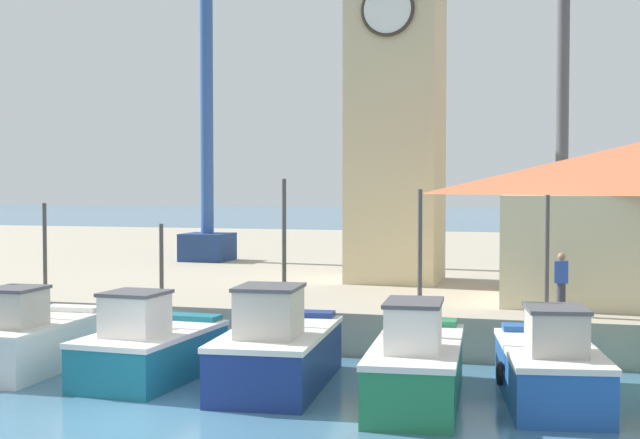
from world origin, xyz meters
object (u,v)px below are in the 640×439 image
Objects in this scene: fishing_boat_center at (150,348)px; fishing_boat_mid_left at (33,340)px; dock_worker_near_tower at (561,283)px; clock_tower at (396,75)px; fishing_boat_right_outer at (550,367)px; fishing_boat_right_inner at (417,364)px; port_crane_far at (210,100)px; fishing_boat_mid_right at (277,351)px; port_crane_near at (561,128)px.

fishing_boat_mid_left is at bearing 177.22° from fishing_boat_center.
fishing_boat_mid_left is 13.23m from dock_worker_near_tower.
fishing_boat_right_outer is at bearing -64.95° from clock_tower.
fishing_boat_mid_left reaches higher than fishing_boat_center.
dock_worker_near_tower is (12.31, 4.67, 1.24)m from fishing_boat_mid_left.
dock_worker_near_tower is (2.86, 5.23, 1.22)m from fishing_boat_right_inner.
port_crane_far is (-14.83, 17.69, 7.46)m from fishing_boat_right_outer.
fishing_boat_mid_right is 5.87m from fishing_boat_right_outer.
fishing_boat_right_inner is 1.11× the size of fishing_boat_right_outer.
fishing_boat_right_outer is at bearing 1.41° from fishing_boat_mid_right.
port_crane_near is 0.92× the size of port_crane_far.
clock_tower is at bearing 73.23° from fishing_boat_center.
fishing_boat_mid_right is 0.33× the size of clock_tower.
fishing_boat_right_inner is 2.74m from fishing_boat_right_outer.
dock_worker_near_tower is (15.02, -13.08, -6.21)m from port_crane_far.
fishing_boat_mid_left is 3.19m from fishing_boat_center.
fishing_boat_mid_left is 0.24× the size of port_crane_far.
fishing_boat_mid_right is (6.25, -0.08, 0.06)m from fishing_boat_mid_left.
fishing_boat_center is 2.64× the size of dock_worker_near_tower.
fishing_boat_right_outer is 0.32× the size of clock_tower.
fishing_boat_mid_right is 1.04× the size of fishing_boat_right_outer.
fishing_boat_mid_right is at bearing -141.92° from dock_worker_near_tower.
fishing_boat_right_outer is at bearing -90.08° from port_crane_near.
fishing_boat_right_inner is 14.53m from clock_tower.
fishing_boat_right_inner is at bearing -3.64° from fishing_boat_center.
port_crane_far reaches higher than clock_tower.
fishing_boat_center is at bearing -178.58° from fishing_boat_right_outer.
fishing_boat_right_inner is 0.35× the size of clock_tower.
clock_tower is 12.24m from port_crane_near.
fishing_boat_mid_left is at bearing -120.09° from clock_tower.
fishing_boat_right_outer reaches higher than fishing_boat_mid_left.
fishing_boat_center is 14.40m from clock_tower.
fishing_boat_right_inner reaches higher than fishing_boat_center.
dock_worker_near_tower is at bearing 61.28° from fishing_boat_right_inner.
clock_tower is at bearing 102.61° from fishing_boat_right_inner.
fishing_boat_mid_left is at bearing -118.37° from port_crane_near.
port_crane_near is at bearing 17.74° from port_crane_far.
clock_tower is (6.73, 11.61, 7.50)m from fishing_boat_mid_left.
fishing_boat_mid_right reaches higher than dock_worker_near_tower.
port_crane_near reaches higher than dock_worker_near_tower.
fishing_boat_center is at bearing -2.78° from fishing_boat_mid_left.
clock_tower reaches higher than fishing_boat_mid_left.
fishing_boat_right_inner is (3.20, -0.47, -0.04)m from fishing_boat_mid_right.
fishing_boat_center is 8.94m from fishing_boat_right_outer.
fishing_boat_mid_left is 0.29× the size of clock_tower.
clock_tower reaches higher than fishing_boat_right_inner.
clock_tower is (-5.40, 11.54, 7.51)m from fishing_boat_right_outer.
fishing_boat_mid_left is 19.44m from port_crane_far.
fishing_boat_mid_right is at bearing 171.56° from fishing_boat_right_inner.
port_crane_near reaches higher than fishing_boat_center.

